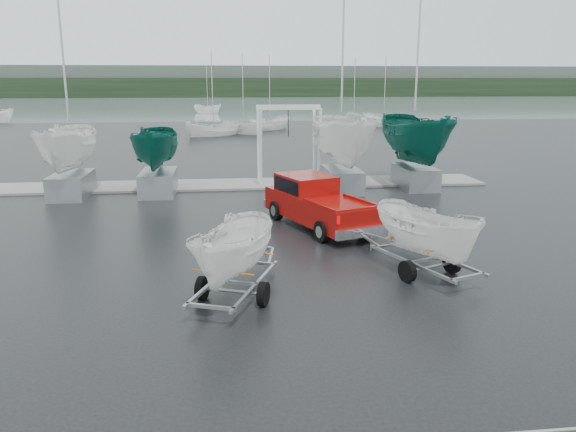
{
  "coord_description": "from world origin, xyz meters",
  "views": [
    {
      "loc": [
        1.33,
        -16.0,
        5.36
      ],
      "look_at": [
        3.33,
        1.01,
        1.2
      ],
      "focal_mm": 35.0,
      "sensor_mm": 36.0,
      "label": 1
    }
  ],
  "objects_px": {
    "pickup_truck": "(315,201)",
    "trailer_parked": "(233,206)",
    "boat_hoist": "(288,133)",
    "trailer_hitched": "(430,191)"
  },
  "relations": [
    {
      "from": "trailer_hitched",
      "to": "pickup_truck",
      "type": "bearing_deg",
      "value": 90.0
    },
    {
      "from": "pickup_truck",
      "to": "boat_hoist",
      "type": "bearing_deg",
      "value": 69.21
    },
    {
      "from": "pickup_truck",
      "to": "trailer_hitched",
      "type": "relative_size",
      "value": 1.31
    },
    {
      "from": "trailer_parked",
      "to": "trailer_hitched",
      "type": "bearing_deg",
      "value": 34.1
    },
    {
      "from": "trailer_hitched",
      "to": "boat_hoist",
      "type": "height_order",
      "value": "trailer_hitched"
    },
    {
      "from": "trailer_hitched",
      "to": "trailer_parked",
      "type": "relative_size",
      "value": 1.0
    },
    {
      "from": "pickup_truck",
      "to": "trailer_parked",
      "type": "relative_size",
      "value": 1.32
    },
    {
      "from": "trailer_hitched",
      "to": "trailer_parked",
      "type": "bearing_deg",
      "value": 171.92
    },
    {
      "from": "trailer_hitched",
      "to": "trailer_parked",
      "type": "xyz_separation_m",
      "value": [
        -5.36,
        -1.19,
        -0.01
      ]
    },
    {
      "from": "trailer_parked",
      "to": "boat_hoist",
      "type": "distance_m",
      "value": 16.07
    }
  ]
}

